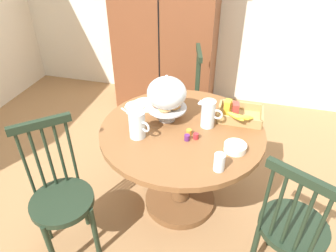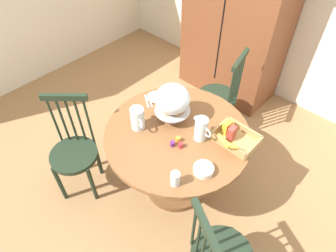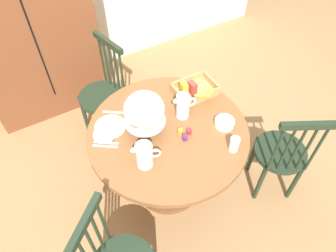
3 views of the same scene
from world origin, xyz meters
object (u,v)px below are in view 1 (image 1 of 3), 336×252
Objects in this scene: windsor_chair_facing_door at (61,199)px; china_plate_small at (135,106)px; windsor_chair_near_window at (291,229)px; china_plate_large at (146,105)px; milk_pitcher at (208,115)px; wooden_armoire at (166,23)px; windsor_chair_by_cabinet at (182,102)px; cereal_bowl at (235,147)px; cereal_basket at (238,114)px; dining_table at (181,154)px; drinking_glass at (219,162)px; orange_juice_pitcher at (137,126)px; pastry_stand_with_dome at (167,95)px.

windsor_chair_facing_door reaches higher than china_plate_small.
china_plate_large is at bearing 148.86° from windsor_chair_near_window.
windsor_chair_near_window is at bearing -40.38° from milk_pitcher.
wooden_armoire reaches higher than windsor_chair_by_cabinet.
wooden_armoire is 8.91× the size of china_plate_large.
windsor_chair_near_window is 1.41m from windsor_chair_facing_door.
windsor_chair_near_window is 6.96× the size of cereal_bowl.
cereal_basket reaches higher than china_plate_large.
windsor_chair_facing_door is at bearing -174.39° from windsor_chair_near_window.
china_plate_small reaches higher than dining_table.
china_plate_small is at bearing 157.06° from dining_table.
cereal_basket is at bearing 83.62° from drinking_glass.
orange_juice_pitcher is at bearing -147.76° from dining_table.
windsor_chair_by_cabinet reaches higher than orange_juice_pitcher.
drinking_glass is (0.63, -0.58, 0.05)m from china_plate_large.
cereal_bowl is (0.71, -0.38, 0.02)m from china_plate_large.
drinking_glass is at bearing 12.68° from windsor_chair_facing_door.
cereal_basket is at bearing 91.93° from cereal_bowl.
cereal_bowl is at bearing 22.09° from windsor_chair_facing_door.
dining_table is 0.87m from windsor_chair_near_window.
cereal_basket is at bearing 31.54° from orange_juice_pitcher.
wooden_armoire is 10.54× the size of orange_juice_pitcher.
windsor_chair_by_cabinet is at bearing 130.55° from cereal_basket.
windsor_chair_facing_door reaches higher than china_plate_large.
cereal_basket is (0.49, 0.13, -0.15)m from pastry_stand_with_dome.
windsor_chair_facing_door is 1.10m from milk_pitcher.
windsor_chair_near_window is 3.09× the size of cereal_basket.
pastry_stand_with_dome is 0.34m from china_plate_small.
windsor_chair_near_window reaches higher than milk_pitcher.
dining_table is 5.77× the size of milk_pitcher.
orange_juice_pitcher reaches higher than drinking_glass.
pastry_stand_with_dome is at bearing -17.80° from china_plate_small.
china_plate_large is (0.20, -1.33, -0.24)m from wooden_armoire.
windsor_chair_facing_door is 0.91m from china_plate_large.
windsor_chair_near_window is at bearing -36.05° from cereal_bowl.
drinking_glass is (-0.46, 0.08, 0.34)m from windsor_chair_near_window.
pastry_stand_with_dome reaches higher than china_plate_small.
drinking_glass is (0.29, -0.35, 0.28)m from dining_table.
dining_table is 1.16× the size of windsor_chair_near_window.
wooden_armoire is 1.65m from milk_pitcher.
pastry_stand_with_dome is 1.09× the size of cereal_basket.
milk_pitcher is at bearing 139.62° from windsor_chair_near_window.
milk_pitcher is at bearing -9.74° from china_plate_small.
windsor_chair_near_window is 1.30m from china_plate_large.
drinking_glass reaches higher than cereal_bowl.
windsor_chair_facing_door is at bearing -108.52° from windsor_chair_by_cabinet.
wooden_armoire is 2.01× the size of windsor_chair_by_cabinet.
china_plate_large reaches higher than dining_table.
windsor_chair_facing_door is at bearing -134.42° from orange_juice_pitcher.
pastry_stand_with_dome is 1.75× the size of milk_pitcher.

